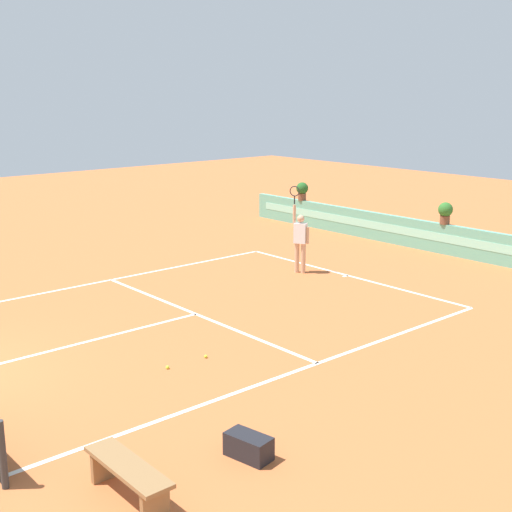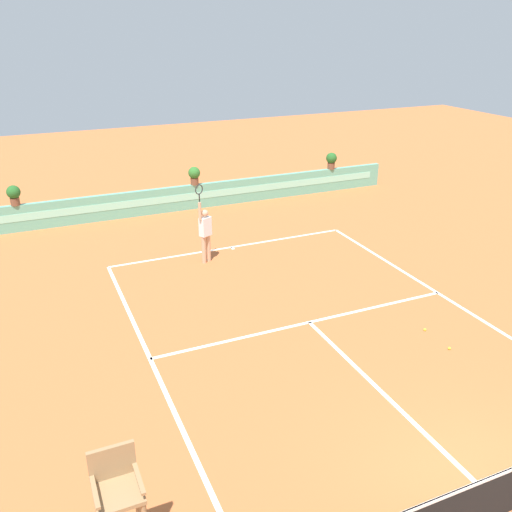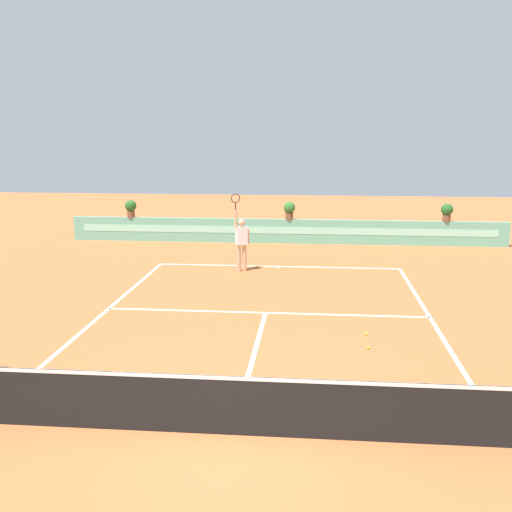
# 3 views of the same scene
# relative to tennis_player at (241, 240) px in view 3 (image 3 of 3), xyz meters

# --- Properties ---
(ground_plane) EXTENTS (60.00, 60.00, 0.00)m
(ground_plane) POSITION_rel_tennis_player_xyz_m (1.17, -5.07, -1.05)
(ground_plane) COLOR #BC6033
(court_lines) EXTENTS (8.32, 11.94, 0.01)m
(court_lines) POSITION_rel_tennis_player_xyz_m (1.17, -4.35, -1.05)
(court_lines) COLOR white
(court_lines) RESTS_ON ground
(net) EXTENTS (8.92, 0.10, 1.00)m
(net) POSITION_rel_tennis_player_xyz_m (1.17, -11.07, -0.54)
(net) COLOR #333333
(net) RESTS_ON ground
(back_wall_barrier) EXTENTS (18.00, 0.21, 1.00)m
(back_wall_barrier) POSITION_rel_tennis_player_xyz_m (1.17, 5.32, -0.55)
(back_wall_barrier) COLOR #60A88E
(back_wall_barrier) RESTS_ON ground
(tennis_player) EXTENTS (0.57, 0.36, 2.58)m
(tennis_player) POSITION_rel_tennis_player_xyz_m (0.00, 0.00, 0.00)
(tennis_player) COLOR tan
(tennis_player) RESTS_ON ground
(tennis_ball_near_baseline) EXTENTS (0.07, 0.07, 0.07)m
(tennis_ball_near_baseline) POSITION_rel_tennis_player_xyz_m (3.56, -7.08, -1.02)
(tennis_ball_near_baseline) COLOR #CCE033
(tennis_ball_near_baseline) RESTS_ON ground
(tennis_ball_mid_court) EXTENTS (0.07, 0.07, 0.07)m
(tennis_ball_mid_court) POSITION_rel_tennis_player_xyz_m (3.59, -6.17, -1.02)
(tennis_ball_mid_court) COLOR #CCE033
(tennis_ball_mid_court) RESTS_ON ground
(potted_plant_centre) EXTENTS (0.48, 0.48, 0.72)m
(potted_plant_centre) POSITION_rel_tennis_player_xyz_m (1.35, 5.32, 0.36)
(potted_plant_centre) COLOR brown
(potted_plant_centre) RESTS_ON back_wall_barrier
(potted_plant_far_left) EXTENTS (0.48, 0.48, 0.72)m
(potted_plant_far_left) POSITION_rel_tennis_player_xyz_m (-5.33, 5.32, 0.36)
(potted_plant_far_left) COLOR brown
(potted_plant_far_left) RESTS_ON back_wall_barrier
(potted_plant_far_right) EXTENTS (0.48, 0.48, 0.72)m
(potted_plant_far_right) POSITION_rel_tennis_player_xyz_m (7.68, 5.32, 0.36)
(potted_plant_far_right) COLOR brown
(potted_plant_far_right) RESTS_ON back_wall_barrier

